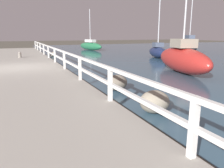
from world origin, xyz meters
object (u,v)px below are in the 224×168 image
mooring_bollard (20,55)px  sailboat_black (189,45)px  sailboat_navy (158,51)px  sailboat_red (182,59)px  sailboat_green (90,46)px

mooring_bollard → sailboat_black: bearing=6.0°
mooring_bollard → sailboat_navy: size_ratio=0.07×
mooring_bollard → sailboat_navy: bearing=-8.6°
sailboat_red → sailboat_navy: sailboat_red is taller
sailboat_red → sailboat_black: size_ratio=1.05×
mooring_bollard → sailboat_red: size_ratio=0.06×
sailboat_navy → sailboat_black: bearing=44.6°
sailboat_green → sailboat_navy: size_ratio=0.81×
sailboat_red → sailboat_black: 14.38m
sailboat_green → sailboat_red: bearing=-104.5°
sailboat_red → sailboat_green: 18.08m
mooring_bollard → sailboat_black: 17.90m
sailboat_red → sailboat_green: size_ratio=1.53×
mooring_bollard → sailboat_red: bearing=-47.3°
sailboat_green → sailboat_navy: bearing=-89.7°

